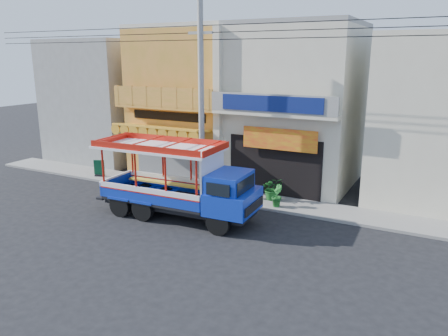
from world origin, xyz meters
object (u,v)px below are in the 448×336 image
(songthaew_truck, at_px, (188,184))
(potted_plant_a, at_px, (272,188))
(green_sign, at_px, (99,169))
(potted_plant_b, at_px, (277,196))
(utility_pole, at_px, (204,92))

(songthaew_truck, xyz_separation_m, potted_plant_a, (2.24, 3.74, -0.91))
(green_sign, xyz_separation_m, potted_plant_b, (10.56, -0.18, 0.11))
(utility_pole, xyz_separation_m, green_sign, (-6.98, 0.33, -4.53))
(utility_pole, relative_size, potted_plant_a, 26.34)
(utility_pole, relative_size, potted_plant_b, 28.38)
(utility_pole, bearing_deg, green_sign, 177.27)
(utility_pole, bearing_deg, potted_plant_a, 17.23)
(potted_plant_b, bearing_deg, utility_pole, 72.43)
(green_sign, height_order, potted_plant_a, potted_plant_a)
(utility_pole, bearing_deg, potted_plant_b, 2.42)
(utility_pole, height_order, potted_plant_b, utility_pole)
(songthaew_truck, relative_size, potted_plant_b, 7.10)
(songthaew_truck, height_order, potted_plant_b, songthaew_truck)
(utility_pole, height_order, green_sign, utility_pole)
(green_sign, bearing_deg, potted_plant_b, -0.99)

